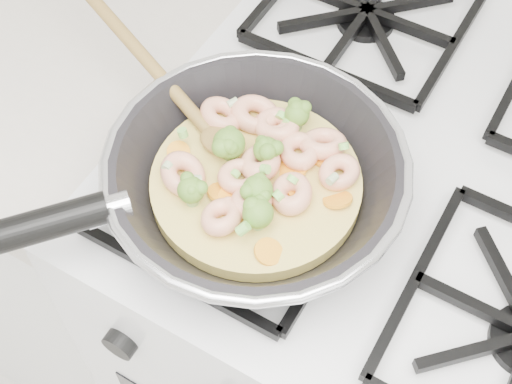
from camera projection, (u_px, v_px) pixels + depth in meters
The scene contains 2 objects.
stove at pixel (375, 329), 1.11m from camera, with size 0.60×0.60×0.92m.
skillet at pixel (250, 176), 0.67m from camera, with size 0.46×0.40×0.10m.
Camera 1 is at (0.07, 1.22, 1.50)m, focal length 50.19 mm.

